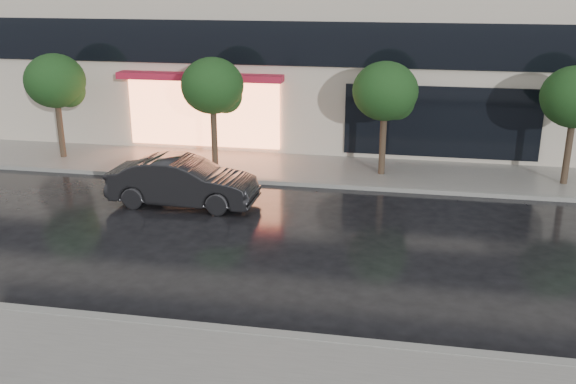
# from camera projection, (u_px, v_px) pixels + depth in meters

# --- Properties ---
(ground) EXTENTS (120.00, 120.00, 0.00)m
(ground) POSITION_uv_depth(u_px,v_px,m) (215.00, 307.00, 13.55)
(ground) COLOR black
(ground) RESTS_ON ground
(sidewalk_far) EXTENTS (60.00, 3.50, 0.12)m
(sidewalk_far) POSITION_uv_depth(u_px,v_px,m) (298.00, 169.00, 23.08)
(sidewalk_far) COLOR slate
(sidewalk_far) RESTS_ON ground
(curb_near) EXTENTS (60.00, 0.25, 0.14)m
(curb_near) POSITION_uv_depth(u_px,v_px,m) (200.00, 328.00, 12.60)
(curb_near) COLOR gray
(curb_near) RESTS_ON ground
(curb_far) EXTENTS (60.00, 0.25, 0.14)m
(curb_far) POSITION_uv_depth(u_px,v_px,m) (289.00, 183.00, 21.44)
(curb_far) COLOR gray
(curb_far) RESTS_ON ground
(tree_far_west) EXTENTS (2.20, 2.20, 3.99)m
(tree_far_west) POSITION_uv_depth(u_px,v_px,m) (57.00, 83.00, 23.52)
(tree_far_west) COLOR #33261C
(tree_far_west) RESTS_ON ground
(tree_mid_west) EXTENTS (2.20, 2.20, 3.99)m
(tree_mid_west) POSITION_uv_depth(u_px,v_px,m) (214.00, 88.00, 22.47)
(tree_mid_west) COLOR #33261C
(tree_mid_west) RESTS_ON ground
(tree_mid_east) EXTENTS (2.20, 2.20, 3.99)m
(tree_mid_east) POSITION_uv_depth(u_px,v_px,m) (387.00, 93.00, 21.42)
(tree_mid_east) COLOR #33261C
(tree_mid_east) RESTS_ON ground
(parked_car) EXTENTS (4.52, 1.65, 1.48)m
(parked_car) POSITION_uv_depth(u_px,v_px,m) (183.00, 182.00, 19.39)
(parked_car) COLOR black
(parked_car) RESTS_ON ground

